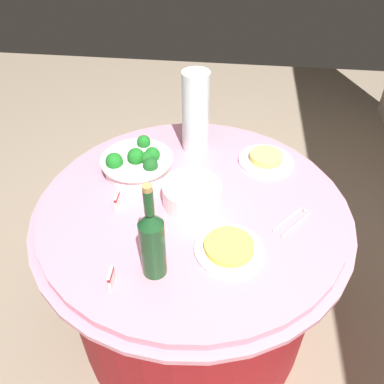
{
  "coord_description": "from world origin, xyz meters",
  "views": [
    {
      "loc": [
        1.06,
        0.13,
        1.71
      ],
      "look_at": [
        0.0,
        0.0,
        0.79
      ],
      "focal_mm": 37.49,
      "sensor_mm": 36.0,
      "label": 1
    }
  ],
  "objects": [
    {
      "name": "ground_plane",
      "position": [
        0.0,
        0.0,
        0.0
      ],
      "size": [
        6.0,
        6.0,
        0.0
      ],
      "primitive_type": "plane",
      "color": "gray"
    },
    {
      "name": "buffet_table",
      "position": [
        0.0,
        0.0,
        0.38
      ],
      "size": [
        1.16,
        1.16,
        0.74
      ],
      "color": "maroon",
      "rests_on": "ground_plane"
    },
    {
      "name": "broccoli_bowl",
      "position": [
        -0.16,
        -0.23,
        0.78
      ],
      "size": [
        0.28,
        0.28,
        0.12
      ],
      "color": "white",
      "rests_on": "buffet_table"
    },
    {
      "name": "plate_stack",
      "position": [
        -0.0,
        0.0,
        0.78
      ],
      "size": [
        0.21,
        0.21,
        0.08
      ],
      "color": "white",
      "rests_on": "buffet_table"
    },
    {
      "name": "wine_bottle",
      "position": [
        0.32,
        -0.07,
        0.87
      ],
      "size": [
        0.07,
        0.07,
        0.34
      ],
      "color": "#194521",
      "rests_on": "buffet_table"
    },
    {
      "name": "decorative_fruit_vase",
      "position": [
        -0.35,
        -0.03,
        0.89
      ],
      "size": [
        0.11,
        0.11,
        0.34
      ],
      "color": "silver",
      "rests_on": "buffet_table"
    },
    {
      "name": "serving_tongs",
      "position": [
        0.06,
        0.36,
        0.74
      ],
      "size": [
        0.15,
        0.14,
        0.01
      ],
      "color": "silver",
      "rests_on": "buffet_table"
    },
    {
      "name": "food_plate_noodles",
      "position": [
        -0.28,
        0.27,
        0.75
      ],
      "size": [
        0.22,
        0.22,
        0.04
      ],
      "color": "white",
      "rests_on": "buffet_table"
    },
    {
      "name": "food_plate_fried_egg",
      "position": [
        0.21,
        0.14,
        0.75
      ],
      "size": [
        0.22,
        0.22,
        0.03
      ],
      "color": "white",
      "rests_on": "buffet_table"
    },
    {
      "name": "label_placard_front",
      "position": [
        0.38,
        -0.19,
        0.77
      ],
      "size": [
        0.05,
        0.01,
        0.05
      ],
      "color": "white",
      "rests_on": "buffet_table"
    },
    {
      "name": "label_placard_mid",
      "position": [
        0.05,
        -0.26,
        0.77
      ],
      "size": [
        0.05,
        0.01,
        0.05
      ],
      "color": "white",
      "rests_on": "buffet_table"
    }
  ]
}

